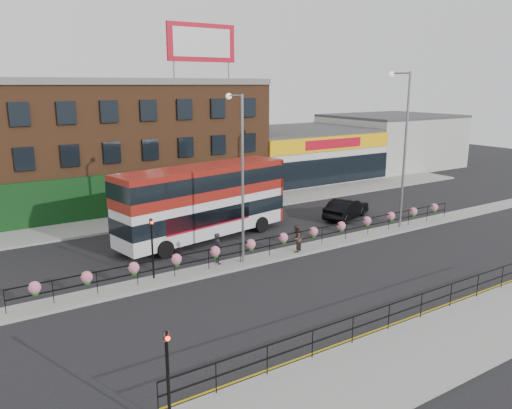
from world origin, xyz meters
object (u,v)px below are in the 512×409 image
pedestrian_b (296,239)px  lamp_column_east (403,137)px  car (346,208)px  lamp_column_west (240,165)px  double_decker_bus (204,195)px  pedestrian_a (218,248)px

pedestrian_b → lamp_column_east: bearing=152.4°
car → pedestrian_b: pedestrian_b is taller
lamp_column_west → lamp_column_east: size_ratio=0.88×
double_decker_bus → car: double_decker_bus is taller
double_decker_bus → car: 11.68m
car → lamp_column_west: lamp_column_west is taller
pedestrian_b → pedestrian_a: bearing=-39.4°
pedestrian_a → lamp_column_east: bearing=-90.3°
pedestrian_a → lamp_column_west: 4.83m
pedestrian_b → lamp_column_east: size_ratio=0.15×
double_decker_bus → lamp_column_east: (12.59, -5.08, 3.48)m
car → pedestrian_b: bearing=96.8°
lamp_column_east → double_decker_bus: bearing=158.0°
double_decker_bus → car: bearing=-5.8°
car → pedestrian_b: size_ratio=3.07×
pedestrian_a → lamp_column_west: lamp_column_west is taller
pedestrian_a → car: bearing=-73.6°
lamp_column_west → lamp_column_east: 12.94m
car → lamp_column_east: lamp_column_east is taller
car → pedestrian_a: bearing=83.9°
double_decker_bus → pedestrian_a: size_ratio=6.92×
lamp_column_west → lamp_column_east: lamp_column_east is taller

